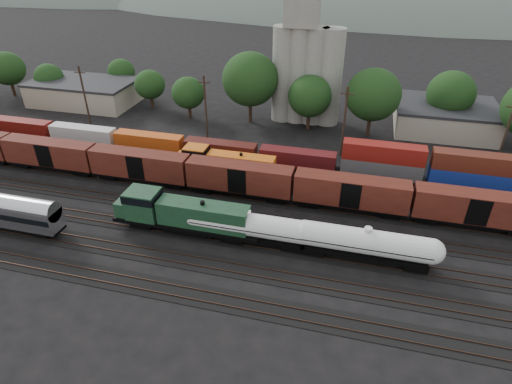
% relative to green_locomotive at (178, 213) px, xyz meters
% --- Properties ---
extents(ground, '(600.00, 600.00, 0.00)m').
position_rel_green_locomotive_xyz_m(ground, '(5.89, 5.00, -2.84)').
color(ground, black).
extents(tracks, '(180.00, 33.20, 0.20)m').
position_rel_green_locomotive_xyz_m(tracks, '(5.89, 5.00, -2.79)').
color(tracks, black).
rests_on(tracks, ground).
extents(green_locomotive, '(18.94, 3.34, 5.01)m').
position_rel_green_locomotive_xyz_m(green_locomotive, '(0.00, 0.00, 0.00)').
color(green_locomotive, black).
rests_on(green_locomotive, ground).
extents(tank_car_a, '(16.41, 2.94, 4.30)m').
position_rel_green_locomotive_xyz_m(tank_car_a, '(8.90, 0.00, -0.27)').
color(tank_car_a, white).
rests_on(tank_car_a, ground).
extents(tank_car_b, '(16.88, 3.02, 4.42)m').
position_rel_green_locomotive_xyz_m(tank_car_b, '(22.79, 0.00, -0.21)').
color(tank_car_b, white).
rests_on(tank_car_b, ground).
extents(orange_locomotive, '(17.21, 2.87, 4.30)m').
position_rel_green_locomotive_xyz_m(orange_locomotive, '(0.85, 15.00, -0.38)').
color(orange_locomotive, black).
rests_on(orange_locomotive, ground).
extents(boxcar_string, '(184.40, 2.90, 4.20)m').
position_rel_green_locomotive_xyz_m(boxcar_string, '(12.71, 10.00, 0.28)').
color(boxcar_string, black).
rests_on(boxcar_string, ground).
extents(container_wall, '(160.00, 2.60, 5.80)m').
position_rel_green_locomotive_xyz_m(container_wall, '(0.66, 20.00, -0.34)').
color(container_wall, black).
rests_on(container_wall, ground).
extents(grain_silo, '(13.40, 5.00, 29.00)m').
position_rel_green_locomotive_xyz_m(grain_silo, '(9.17, 41.00, 8.42)').
color(grain_silo, gray).
rests_on(grain_silo, ground).
extents(industrial_sheds, '(119.38, 17.26, 5.10)m').
position_rel_green_locomotive_xyz_m(industrial_sheds, '(12.52, 40.25, -0.28)').
color(industrial_sheds, '#9E937F').
rests_on(industrial_sheds, ground).
extents(tree_band, '(169.34, 22.61, 14.25)m').
position_rel_green_locomotive_xyz_m(tree_band, '(14.52, 40.27, 4.88)').
color(tree_band, black).
rests_on(tree_band, ground).
extents(utility_poles, '(122.20, 0.36, 12.00)m').
position_rel_green_locomotive_xyz_m(utility_poles, '(5.89, 27.00, 3.37)').
color(utility_poles, black).
rests_on(utility_poles, ground).
extents(distant_hills, '(860.00, 286.00, 130.00)m').
position_rel_green_locomotive_xyz_m(distant_hills, '(29.81, 265.00, -23.40)').
color(distant_hills, '#59665B').
rests_on(distant_hills, ground).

